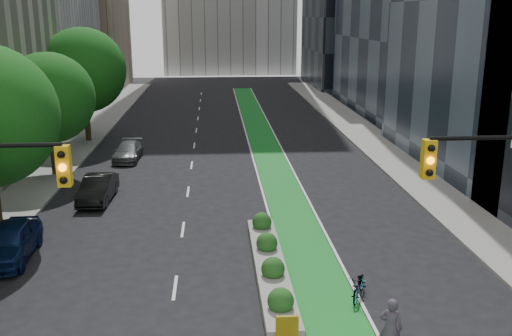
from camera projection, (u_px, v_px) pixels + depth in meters
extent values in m
cube|color=gray|center=(56.00, 163.00, 39.00)|extent=(3.60, 90.00, 0.15)
cube|color=gray|center=(393.00, 157.00, 40.69)|extent=(3.60, 90.00, 0.15)
cube|color=#167E25|center=(264.00, 144.00, 44.89)|extent=(2.20, 70.00, 0.01)
cylinder|color=black|center=(53.00, 141.00, 35.61)|extent=(0.44, 0.44, 4.48)
sphere|color=#0D400D|center=(49.00, 98.00, 34.90)|extent=(5.60, 5.60, 5.60)
cylinder|color=black|center=(86.00, 110.00, 45.15)|extent=(0.44, 0.44, 5.15)
sphere|color=#0D400D|center=(83.00, 70.00, 44.33)|extent=(6.60, 6.60, 6.60)
cube|color=gold|center=(64.00, 166.00, 14.32)|extent=(0.34, 0.28, 1.05)
sphere|color=orange|center=(62.00, 168.00, 14.16)|extent=(0.20, 0.20, 0.20)
cube|color=gold|center=(428.00, 159.00, 14.99)|extent=(0.34, 0.28, 1.05)
sphere|color=orange|center=(431.00, 161.00, 14.83)|extent=(0.20, 0.20, 0.20)
cube|color=gray|center=(270.00, 268.00, 22.58)|extent=(1.20, 10.00, 0.40)
cube|color=yellow|center=(287.00, 331.00, 17.48)|extent=(0.70, 0.12, 1.00)
sphere|color=#194C19|center=(281.00, 301.00, 19.09)|extent=(0.90, 0.90, 0.90)
sphere|color=#194C19|center=(273.00, 269.00, 21.50)|extent=(0.90, 0.90, 0.90)
sphere|color=#194C19|center=(267.00, 243.00, 23.90)|extent=(0.90, 0.90, 0.90)
sphere|color=#194C19|center=(262.00, 222.00, 26.31)|extent=(0.90, 0.90, 0.90)
imported|color=gray|center=(359.00, 285.00, 20.56)|extent=(1.31, 1.89, 0.94)
imported|color=#3F3844|center=(391.00, 328.00, 16.89)|extent=(0.82, 0.70, 1.90)
imported|color=#0C1D4A|center=(10.00, 241.00, 23.73)|extent=(1.98, 4.63, 1.56)
imported|color=black|center=(98.00, 189.00, 31.16)|extent=(1.66, 4.32, 1.41)
imported|color=#545859|center=(128.00, 152.00, 39.97)|extent=(1.83, 4.24, 1.21)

